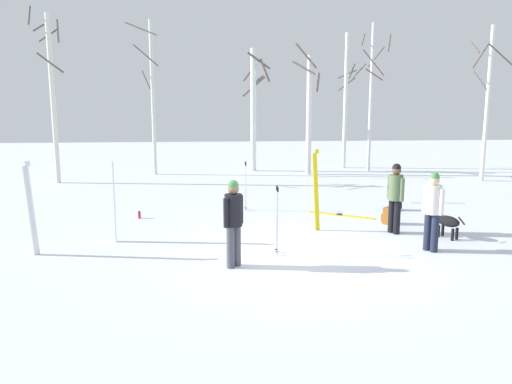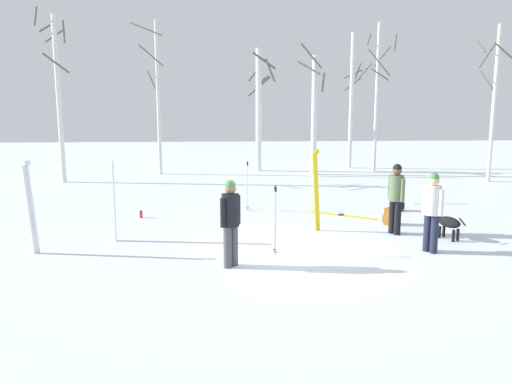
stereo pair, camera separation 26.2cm
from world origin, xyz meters
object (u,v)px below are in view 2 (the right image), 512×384
object	(u,v)px
backpack_0	(389,216)
person_2	(396,194)
birch_tree_0	(58,94)
person_1	(231,218)
ski_pair_lying_1	(342,216)
person_0	(432,207)
birch_tree_3	(314,112)
dog	(448,223)
birch_tree_4	(352,100)
ski_pair_planted_1	(31,208)
ski_pair_planted_2	(115,201)
birch_tree_6	(494,100)
ski_poles_0	(275,218)
water_bottle_0	(141,214)
birch_tree_2	(259,107)
birch_tree_1	(158,96)
backpack_1	(399,204)
ski_poles_1	(248,185)
ski_pair_planted_0	(316,191)
ski_pair_lying_0	(440,203)
birch_tree_5	(377,94)

from	to	relation	value
backpack_0	person_2	bearing A→B (deg)	-100.28
person_2	birch_tree_0	bearing A→B (deg)	140.76
person_1	person_2	world-z (taller)	same
ski_pair_lying_1	birch_tree_0	xyz separation A→B (m)	(-9.70, 6.59, 3.42)
person_0	birch_tree_3	xyz separation A→B (m)	(-0.57, 11.69, 1.72)
person_0	dog	distance (m)	1.42
dog	birch_tree_4	xyz separation A→B (m)	(0.75, 12.78, 2.84)
person_0	ski_pair_planted_1	bearing A→B (deg)	177.68
person_2	person_0	bearing A→B (deg)	-79.89
person_1	backpack_0	world-z (taller)	person_1
person_1	ski_pair_planted_2	distance (m)	3.33
birch_tree_0	birch_tree_6	xyz separation A→B (m)	(16.86, -0.81, -0.23)
ski_poles_0	water_bottle_0	size ratio (longest dim) A/B	7.09
water_bottle_0	birch_tree_3	distance (m)	10.46
birch_tree_2	ski_pair_lying_1	bearing A→B (deg)	-79.47
backpack_0	birch_tree_1	bearing A→B (deg)	126.44
ski_pair_planted_2	birch_tree_2	bearing A→B (deg)	70.94
ski_pair_lying_1	birch_tree_2	bearing A→B (deg)	100.53
water_bottle_0	birch_tree_2	distance (m)	10.53
birch_tree_4	birch_tree_1	bearing A→B (deg)	-169.68
birch_tree_4	birch_tree_6	world-z (taller)	birch_tree_4
backpack_1	water_bottle_0	bearing A→B (deg)	-176.16
person_2	ski_poles_1	xyz separation A→B (m)	(-3.46, 2.91, -0.21)
ski_pair_planted_1	ski_pair_planted_2	distance (m)	1.79
ski_pair_planted_0	birch_tree_6	world-z (taller)	birch_tree_6
ski_pair_planted_1	birch_tree_6	world-z (taller)	birch_tree_6
ski_pair_lying_1	ski_poles_1	bearing A→B (deg)	161.02
ski_pair_lying_0	birch_tree_4	bearing A→B (deg)	95.17
person_0	birch_tree_4	world-z (taller)	birch_tree_4
person_1	birch_tree_4	world-z (taller)	birch_tree_4
ski_pair_planted_2	birch_tree_2	world-z (taller)	birch_tree_2
person_2	birch_tree_2	xyz separation A→B (m)	(-2.58, 11.48, 1.94)
ski_pair_planted_1	birch_tree_5	world-z (taller)	birch_tree_5
birch_tree_4	birch_tree_5	distance (m)	1.54
ski_pair_planted_0	birch_tree_4	bearing A→B (deg)	72.69
person_0	person_1	xyz separation A→B (m)	(-4.27, -0.74, 0.00)
birch_tree_0	birch_tree_6	bearing A→B (deg)	-2.77
ski_pair_planted_2	birch_tree_6	distance (m)	15.41
ski_poles_0	birch_tree_5	bearing A→B (deg)	65.39
water_bottle_0	birch_tree_4	size ratio (longest dim) A/B	0.03
ski_pair_planted_1	person_1	bearing A→B (deg)	-14.55
ski_pair_lying_0	birch_tree_3	bearing A→B (deg)	113.76
birch_tree_2	birch_tree_3	distance (m)	2.65
person_0	birch_tree_5	size ratio (longest dim) A/B	0.26
person_1	birch_tree_0	distance (m)	12.91
water_bottle_0	ski_pair_planted_2	bearing A→B (deg)	-94.71
ski_pair_planted_1	birch_tree_4	distance (m)	16.89
person_2	birch_tree_4	bearing A→B (deg)	81.50
birch_tree_0	birch_tree_5	distance (m)	13.39
ski_poles_0	birch_tree_2	world-z (taller)	birch_tree_2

